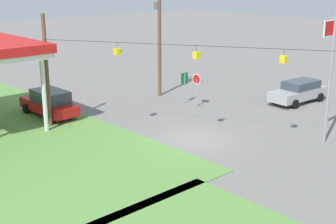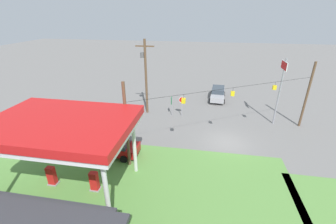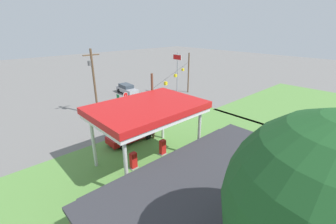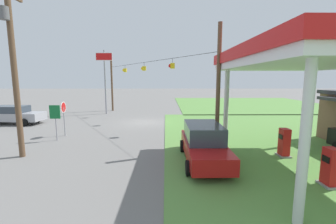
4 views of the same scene
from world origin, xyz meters
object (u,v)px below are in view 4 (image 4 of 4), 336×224
object	(u,v)px
fuel_pump_near	(284,144)
stop_sign_overhead	(105,71)
stop_sign_roadside	(64,111)
car_on_crossroad	(13,115)
fuel_pump_far	(330,169)
route_sign	(55,115)
utility_pole_main	(13,60)
gas_station_canopy	(312,58)
car_at_pumps_front	(204,143)

from	to	relation	value
fuel_pump_near	stop_sign_overhead	world-z (taller)	stop_sign_overhead
stop_sign_roadside	stop_sign_overhead	world-z (taller)	stop_sign_overhead
car_on_crossroad	fuel_pump_near	bearing A→B (deg)	-20.60
fuel_pump_near	fuel_pump_far	distance (m)	3.36
fuel_pump_far	route_sign	size ratio (longest dim) A/B	0.64
car_on_crossroad	route_sign	size ratio (longest dim) A/B	2.19
route_sign	utility_pole_main	world-z (taller)	utility_pole_main
fuel_pump_far	route_sign	world-z (taller)	route_sign
fuel_pump_near	fuel_pump_far	bearing A→B (deg)	0.00
stop_sign_roadside	utility_pole_main	xyz separation A→B (m)	(4.49, -0.31, 3.23)
gas_station_canopy	route_sign	bearing A→B (deg)	-110.44
utility_pole_main	car_at_pumps_front	bearing A→B (deg)	85.50
gas_station_canopy	car_on_crossroad	size ratio (longest dim) A/B	1.76
route_sign	utility_pole_main	distance (m)	4.65
stop_sign_roadside	utility_pole_main	bearing A→B (deg)	176.00
gas_station_canopy	stop_sign_overhead	bearing A→B (deg)	-141.66
car_at_pumps_front	route_sign	distance (m)	10.11
fuel_pump_far	car_on_crossroad	world-z (taller)	car_on_crossroad
fuel_pump_far	route_sign	xyz separation A→B (m)	(-6.75, -13.61, 0.98)
car_on_crossroad	fuel_pump_far	bearing A→B (deg)	-27.98
fuel_pump_far	utility_pole_main	bearing A→B (deg)	-104.20
stop_sign_overhead	route_sign	size ratio (longest dim) A/B	3.10
fuel_pump_far	stop_sign_overhead	xyz separation A→B (m)	(-18.58, -13.36, 4.35)
stop_sign_roadside	stop_sign_overhead	xyz separation A→B (m)	(-10.56, 0.24, 3.27)
stop_sign_overhead	car_on_crossroad	bearing A→B (deg)	-48.90
gas_station_canopy	fuel_pump_far	bearing A→B (deg)	-0.06
stop_sign_roadside	route_sign	distance (m)	1.27
car_on_crossroad	stop_sign_overhead	distance (m)	10.14
stop_sign_overhead	utility_pole_main	distance (m)	15.06
route_sign	stop_sign_overhead	bearing A→B (deg)	178.78
car_on_crossroad	route_sign	xyz separation A→B (m)	(5.75, 6.71, 0.83)
gas_station_canopy	stop_sign_roadside	distance (m)	15.35
fuel_pump_near	route_sign	size ratio (longest dim) A/B	0.64
stop_sign_roadside	route_sign	world-z (taller)	stop_sign_roadside
fuel_pump_near	stop_sign_roadside	size ratio (longest dim) A/B	0.61
fuel_pump_far	stop_sign_roadside	bearing A→B (deg)	-120.51
car_at_pumps_front	route_sign	size ratio (longest dim) A/B	2.15
fuel_pump_far	car_at_pumps_front	size ratio (longest dim) A/B	0.30
fuel_pump_near	route_sign	distance (m)	14.06
stop_sign_roadside	utility_pole_main	distance (m)	5.55
car_on_crossroad	stop_sign_roadside	world-z (taller)	stop_sign_roadside
route_sign	car_on_crossroad	bearing A→B (deg)	-130.62
fuel_pump_near	car_at_pumps_front	world-z (taller)	car_at_pumps_front
fuel_pump_near	utility_pole_main	xyz separation A→B (m)	(-0.16, -13.92, 4.32)
car_at_pumps_front	stop_sign_overhead	bearing A→B (deg)	-150.67
stop_sign_overhead	route_sign	world-z (taller)	stop_sign_overhead
car_at_pumps_front	gas_station_canopy	bearing A→B (deg)	75.60
stop_sign_roadside	route_sign	xyz separation A→B (m)	(1.26, -0.01, -0.10)
car_at_pumps_front	route_sign	xyz separation A→B (m)	(-3.98, -9.26, 0.76)
fuel_pump_near	route_sign	bearing A→B (deg)	-104.00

